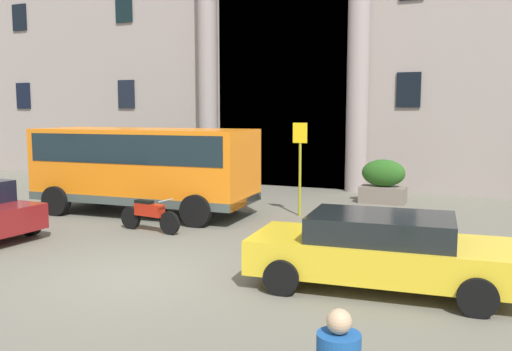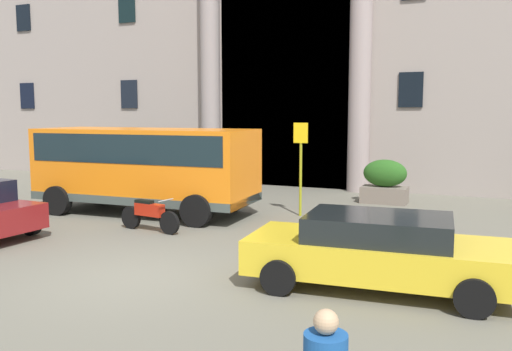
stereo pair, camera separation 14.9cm
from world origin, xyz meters
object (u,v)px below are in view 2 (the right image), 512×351
object	(u,v)px
orange_minibus	(145,163)
bus_stop_sign	(301,159)
hedge_planter_far_west	(122,167)
motorcycle_far_end	(148,214)
hedge_planter_west	(385,182)
parked_sedan_far	(378,250)

from	to	relation	value
orange_minibus	bus_stop_sign	bearing A→B (deg)	16.18
hedge_planter_far_west	motorcycle_far_end	size ratio (longest dim) A/B	0.84
orange_minibus	hedge_planter_west	size ratio (longest dim) A/B	4.44
hedge_planter_far_west	hedge_planter_west	xyz separation A→B (m)	(11.37, -0.41, -0.02)
bus_stop_sign	parked_sedan_far	size ratio (longest dim) A/B	0.60
hedge_planter_west	bus_stop_sign	bearing A→B (deg)	-119.89
hedge_planter_west	motorcycle_far_end	size ratio (longest dim) A/B	0.79
orange_minibus	hedge_planter_west	xyz separation A→B (m)	(6.42, 4.87, -0.85)
orange_minibus	hedge_planter_far_west	xyz separation A→B (m)	(-4.95, 5.28, -0.83)
orange_minibus	bus_stop_sign	distance (m)	4.76
hedge_planter_far_west	hedge_planter_west	distance (m)	11.38
bus_stop_sign	parked_sedan_far	xyz separation A→B (m)	(3.44, -5.82, -1.03)
motorcycle_far_end	orange_minibus	bearing A→B (deg)	134.13
orange_minibus	hedge_planter_far_west	size ratio (longest dim) A/B	4.20
orange_minibus	hedge_planter_west	distance (m)	8.11
orange_minibus	motorcycle_far_end	distance (m)	2.80
hedge_planter_west	parked_sedan_far	xyz separation A→B (m)	(1.52, -9.16, -0.03)
orange_minibus	motorcycle_far_end	bearing A→B (deg)	-56.26
hedge_planter_far_west	parked_sedan_far	xyz separation A→B (m)	(12.90, -9.57, -0.05)
orange_minibus	hedge_planter_far_west	bearing A→B (deg)	130.55
orange_minibus	bus_stop_sign	world-z (taller)	bus_stop_sign
hedge_planter_far_west	motorcycle_far_end	world-z (taller)	hedge_planter_far_west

